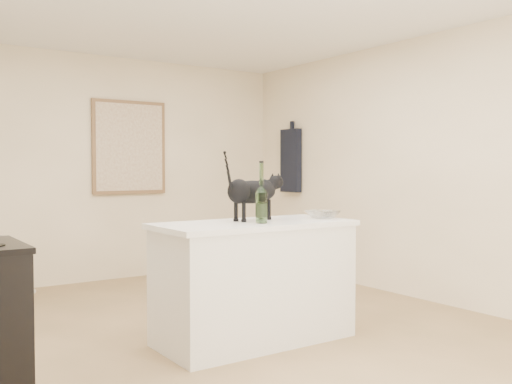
% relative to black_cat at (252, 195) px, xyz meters
% --- Properties ---
extents(floor, '(5.50, 5.50, 0.00)m').
position_rel_black_cat_xyz_m(floor, '(-0.14, 0.11, -1.10)').
color(floor, '#A38057').
rests_on(floor, ground).
extents(wall_back, '(4.50, 0.00, 4.50)m').
position_rel_black_cat_xyz_m(wall_back, '(-0.14, 2.86, 0.20)').
color(wall_back, '#F9E6C0').
rests_on(wall_back, ground).
extents(wall_right, '(0.00, 5.50, 5.50)m').
position_rel_black_cat_xyz_m(wall_right, '(2.11, 0.11, 0.20)').
color(wall_right, '#F9E6C0').
rests_on(wall_right, ground).
extents(island_base, '(1.44, 0.67, 0.86)m').
position_rel_black_cat_xyz_m(island_base, '(-0.04, -0.09, -0.67)').
color(island_base, white).
rests_on(island_base, floor).
extents(island_top, '(1.50, 0.70, 0.04)m').
position_rel_black_cat_xyz_m(island_top, '(-0.04, -0.09, -0.22)').
color(island_top, white).
rests_on(island_top, island_base).
extents(artwork_frame, '(0.90, 0.03, 1.10)m').
position_rel_black_cat_xyz_m(artwork_frame, '(0.16, 2.83, 0.45)').
color(artwork_frame, brown).
rests_on(artwork_frame, wall_back).
extents(artwork_canvas, '(0.82, 0.00, 1.02)m').
position_rel_black_cat_xyz_m(artwork_canvas, '(0.16, 2.81, 0.45)').
color(artwork_canvas, beige).
rests_on(artwork_canvas, wall_back).
extents(hanging_garment, '(0.08, 0.34, 0.80)m').
position_rel_black_cat_xyz_m(hanging_garment, '(2.05, 2.16, 0.30)').
color(hanging_garment, black).
rests_on(hanging_garment, wall_right).
extents(black_cat, '(0.58, 0.29, 0.39)m').
position_rel_black_cat_xyz_m(black_cat, '(0.00, 0.00, 0.00)').
color(black_cat, black).
rests_on(black_cat, island_top).
extents(wine_bottle, '(0.09, 0.09, 0.40)m').
position_rel_black_cat_xyz_m(wine_bottle, '(-0.06, -0.22, 0.00)').
color(wine_bottle, '#2A5722').
rests_on(wine_bottle, island_top).
extents(glass_bowl, '(0.27, 0.27, 0.06)m').
position_rel_black_cat_xyz_m(glass_bowl, '(0.59, -0.14, -0.16)').
color(glass_bowl, white).
rests_on(glass_bowl, island_top).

